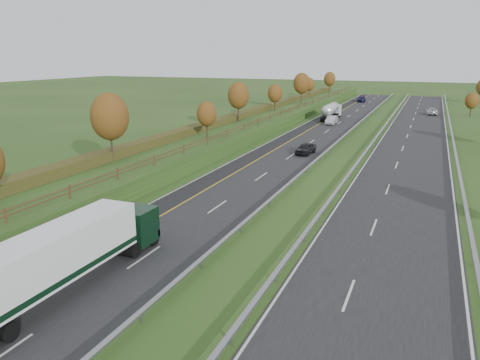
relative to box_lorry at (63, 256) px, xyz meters
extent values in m
plane|color=#264318|center=(8.22, 49.91, -2.33)|extent=(400.00, 400.00, 0.00)
cube|color=black|center=(0.22, 54.91, -2.31)|extent=(10.50, 200.00, 0.04)
cube|color=black|center=(16.72, 54.91, -2.31)|extent=(10.50, 200.00, 0.04)
cube|color=black|center=(-3.53, 54.91, -2.31)|extent=(3.00, 200.00, 0.04)
cube|color=silver|center=(-4.83, 54.91, -2.28)|extent=(0.15, 200.00, 0.01)
cube|color=gold|center=(-2.03, 54.91, -2.28)|extent=(0.15, 200.00, 0.01)
cube|color=silver|center=(5.27, 54.91, -2.28)|extent=(0.15, 200.00, 0.01)
cube|color=silver|center=(11.67, 54.91, -2.28)|extent=(0.15, 200.00, 0.01)
cube|color=silver|center=(21.77, 54.91, -2.28)|extent=(0.15, 200.00, 0.01)
cube|color=silver|center=(1.47, 5.91, -2.28)|extent=(0.15, 4.00, 0.01)
cube|color=silver|center=(15.47, 5.91, -2.28)|extent=(0.15, 4.00, 0.01)
cube|color=silver|center=(1.47, 17.91, -2.28)|extent=(0.15, 4.00, 0.01)
cube|color=silver|center=(15.47, 17.91, -2.28)|extent=(0.15, 4.00, 0.01)
cube|color=silver|center=(1.47, 29.91, -2.28)|extent=(0.15, 4.00, 0.01)
cube|color=silver|center=(15.47, 29.91, -2.28)|extent=(0.15, 4.00, 0.01)
cube|color=silver|center=(1.47, 41.91, -2.28)|extent=(0.15, 4.00, 0.01)
cube|color=silver|center=(15.47, 41.91, -2.28)|extent=(0.15, 4.00, 0.01)
cube|color=silver|center=(1.47, 53.91, -2.28)|extent=(0.15, 4.00, 0.01)
cube|color=silver|center=(15.47, 53.91, -2.28)|extent=(0.15, 4.00, 0.01)
cube|color=silver|center=(1.47, 65.91, -2.28)|extent=(0.15, 4.00, 0.01)
cube|color=silver|center=(15.47, 65.91, -2.28)|extent=(0.15, 4.00, 0.01)
cube|color=silver|center=(1.47, 77.91, -2.28)|extent=(0.15, 4.00, 0.01)
cube|color=silver|center=(15.47, 77.91, -2.28)|extent=(0.15, 4.00, 0.01)
cube|color=silver|center=(1.47, 89.91, -2.28)|extent=(0.15, 4.00, 0.01)
cube|color=silver|center=(15.47, 89.91, -2.28)|extent=(0.15, 4.00, 0.01)
cube|color=silver|center=(1.47, 101.91, -2.28)|extent=(0.15, 4.00, 0.01)
cube|color=silver|center=(15.47, 101.91, -2.28)|extent=(0.15, 4.00, 0.01)
cube|color=silver|center=(1.47, 113.91, -2.28)|extent=(0.15, 4.00, 0.01)
cube|color=silver|center=(15.47, 113.91, -2.28)|extent=(0.15, 4.00, 0.01)
cube|color=silver|center=(1.47, 125.91, -2.28)|extent=(0.15, 4.00, 0.01)
cube|color=silver|center=(15.47, 125.91, -2.28)|extent=(0.15, 4.00, 0.01)
cube|color=silver|center=(1.47, 137.91, -2.28)|extent=(0.15, 4.00, 0.01)
cube|color=silver|center=(15.47, 137.91, -2.28)|extent=(0.15, 4.00, 0.01)
cube|color=silver|center=(1.47, 149.91, -2.28)|extent=(0.15, 4.00, 0.01)
cube|color=silver|center=(15.47, 149.91, -2.28)|extent=(0.15, 4.00, 0.01)
cube|color=#264318|center=(-12.78, 54.91, -1.33)|extent=(12.00, 200.00, 2.00)
cube|color=#373C18|center=(-14.78, 54.91, 0.22)|extent=(2.20, 180.00, 1.10)
cube|color=#422B19|center=(-8.28, 54.91, 0.22)|extent=(0.08, 184.00, 0.10)
cube|color=#422B19|center=(-8.28, 54.91, 0.62)|extent=(0.08, 184.00, 0.10)
cube|color=#422B19|center=(-8.28, 3.41, 0.27)|extent=(0.12, 0.12, 1.20)
cube|color=#422B19|center=(-8.28, 9.91, 0.27)|extent=(0.12, 0.12, 1.20)
cube|color=#422B19|center=(-8.28, 16.41, 0.27)|extent=(0.12, 0.12, 1.20)
cube|color=#422B19|center=(-8.28, 22.91, 0.27)|extent=(0.12, 0.12, 1.20)
cube|color=#422B19|center=(-8.28, 29.41, 0.27)|extent=(0.12, 0.12, 1.20)
cube|color=#422B19|center=(-8.28, 35.91, 0.27)|extent=(0.12, 0.12, 1.20)
cube|color=#422B19|center=(-8.28, 42.41, 0.27)|extent=(0.12, 0.12, 1.20)
cube|color=#422B19|center=(-8.28, 48.91, 0.27)|extent=(0.12, 0.12, 1.20)
cube|color=#422B19|center=(-8.28, 55.41, 0.27)|extent=(0.12, 0.12, 1.20)
cube|color=#422B19|center=(-8.28, 61.91, 0.27)|extent=(0.12, 0.12, 1.20)
cube|color=#422B19|center=(-8.28, 68.41, 0.27)|extent=(0.12, 0.12, 1.20)
cube|color=#422B19|center=(-8.28, 74.91, 0.27)|extent=(0.12, 0.12, 1.20)
cube|color=#422B19|center=(-8.28, 81.41, 0.27)|extent=(0.12, 0.12, 1.20)
cube|color=#422B19|center=(-8.28, 87.91, 0.27)|extent=(0.12, 0.12, 1.20)
cube|color=#422B19|center=(-8.28, 94.41, 0.27)|extent=(0.12, 0.12, 1.20)
cube|color=#422B19|center=(-8.28, 100.91, 0.27)|extent=(0.12, 0.12, 1.20)
cube|color=#422B19|center=(-8.28, 107.41, 0.27)|extent=(0.12, 0.12, 1.20)
cube|color=#422B19|center=(-8.28, 113.91, 0.27)|extent=(0.12, 0.12, 1.20)
cube|color=#422B19|center=(-8.28, 120.41, 0.27)|extent=(0.12, 0.12, 1.20)
cube|color=#422B19|center=(-8.28, 126.91, 0.27)|extent=(0.12, 0.12, 1.20)
cube|color=#422B19|center=(-8.28, 133.41, 0.27)|extent=(0.12, 0.12, 1.20)
cube|color=#422B19|center=(-8.28, 139.91, 0.27)|extent=(0.12, 0.12, 1.20)
cube|color=#422B19|center=(-8.28, 146.41, 0.27)|extent=(0.12, 0.12, 1.20)
cube|color=gray|center=(5.92, 54.91, -1.71)|extent=(0.32, 200.00, 0.18)
cube|color=gray|center=(5.92, -1.09, -2.05)|extent=(0.10, 0.14, 0.56)
cube|color=gray|center=(5.92, 5.91, -2.05)|extent=(0.10, 0.14, 0.56)
cube|color=gray|center=(5.92, 12.91, -2.05)|extent=(0.10, 0.14, 0.56)
cube|color=gray|center=(5.92, 19.91, -2.05)|extent=(0.10, 0.14, 0.56)
cube|color=gray|center=(5.92, 26.91, -2.05)|extent=(0.10, 0.14, 0.56)
cube|color=gray|center=(5.92, 33.91, -2.05)|extent=(0.10, 0.14, 0.56)
cube|color=gray|center=(5.92, 40.91, -2.05)|extent=(0.10, 0.14, 0.56)
cube|color=gray|center=(5.92, 47.91, -2.05)|extent=(0.10, 0.14, 0.56)
cube|color=gray|center=(5.92, 54.91, -2.05)|extent=(0.10, 0.14, 0.56)
cube|color=gray|center=(5.92, 61.91, -2.05)|extent=(0.10, 0.14, 0.56)
cube|color=gray|center=(5.92, 68.91, -2.05)|extent=(0.10, 0.14, 0.56)
cube|color=gray|center=(5.92, 75.91, -2.05)|extent=(0.10, 0.14, 0.56)
cube|color=gray|center=(5.92, 82.91, -2.05)|extent=(0.10, 0.14, 0.56)
cube|color=gray|center=(5.92, 89.91, -2.05)|extent=(0.10, 0.14, 0.56)
cube|color=gray|center=(5.92, 96.91, -2.05)|extent=(0.10, 0.14, 0.56)
cube|color=gray|center=(5.92, 103.91, -2.05)|extent=(0.10, 0.14, 0.56)
cube|color=gray|center=(5.92, 110.91, -2.05)|extent=(0.10, 0.14, 0.56)
cube|color=gray|center=(5.92, 117.91, -2.05)|extent=(0.10, 0.14, 0.56)
cube|color=gray|center=(5.92, 124.91, -2.05)|extent=(0.10, 0.14, 0.56)
cube|color=gray|center=(5.92, 131.91, -2.05)|extent=(0.10, 0.14, 0.56)
cube|color=gray|center=(5.92, 138.91, -2.05)|extent=(0.10, 0.14, 0.56)
cube|color=gray|center=(5.92, 145.91, -2.05)|extent=(0.10, 0.14, 0.56)
cube|color=gray|center=(5.92, 152.91, -2.05)|extent=(0.10, 0.14, 0.56)
cube|color=gray|center=(11.02, 54.91, -1.71)|extent=(0.32, 200.00, 0.18)
cube|color=gray|center=(11.02, -1.09, -2.05)|extent=(0.10, 0.14, 0.56)
cube|color=gray|center=(11.02, 5.91, -2.05)|extent=(0.10, 0.14, 0.56)
cube|color=gray|center=(11.02, 12.91, -2.05)|extent=(0.10, 0.14, 0.56)
cube|color=gray|center=(11.02, 19.91, -2.05)|extent=(0.10, 0.14, 0.56)
cube|color=gray|center=(11.02, 26.91, -2.05)|extent=(0.10, 0.14, 0.56)
cube|color=gray|center=(11.02, 33.91, -2.05)|extent=(0.10, 0.14, 0.56)
cube|color=gray|center=(11.02, 40.91, -2.05)|extent=(0.10, 0.14, 0.56)
cube|color=gray|center=(11.02, 47.91, -2.05)|extent=(0.10, 0.14, 0.56)
cube|color=gray|center=(11.02, 54.91, -2.05)|extent=(0.10, 0.14, 0.56)
cube|color=gray|center=(11.02, 61.91, -2.05)|extent=(0.10, 0.14, 0.56)
cube|color=gray|center=(11.02, 68.91, -2.05)|extent=(0.10, 0.14, 0.56)
cube|color=gray|center=(11.02, 75.91, -2.05)|extent=(0.10, 0.14, 0.56)
cube|color=gray|center=(11.02, 82.91, -2.05)|extent=(0.10, 0.14, 0.56)
cube|color=gray|center=(11.02, 89.91, -2.05)|extent=(0.10, 0.14, 0.56)
cube|color=gray|center=(11.02, 96.91, -2.05)|extent=(0.10, 0.14, 0.56)
cube|color=gray|center=(11.02, 103.91, -2.05)|extent=(0.10, 0.14, 0.56)
cube|color=gray|center=(11.02, 110.91, -2.05)|extent=(0.10, 0.14, 0.56)
cube|color=gray|center=(11.02, 117.91, -2.05)|extent=(0.10, 0.14, 0.56)
cube|color=gray|center=(11.02, 124.91, -2.05)|extent=(0.10, 0.14, 0.56)
cube|color=gray|center=(11.02, 131.91, -2.05)|extent=(0.10, 0.14, 0.56)
cube|color=gray|center=(11.02, 138.91, -2.05)|extent=(0.10, 0.14, 0.56)
cube|color=gray|center=(11.02, 145.91, -2.05)|extent=(0.10, 0.14, 0.56)
cube|color=gray|center=(11.02, 152.91, -2.05)|extent=(0.10, 0.14, 0.56)
cube|color=gray|center=(22.52, 54.91, -1.71)|extent=(0.32, 200.00, 0.18)
cube|color=gray|center=(22.52, 12.91, -2.05)|extent=(0.10, 0.14, 0.56)
cube|color=gray|center=(22.52, 26.91, -2.05)|extent=(0.10, 0.14, 0.56)
cube|color=gray|center=(22.52, 40.91, -2.05)|extent=(0.10, 0.14, 0.56)
cube|color=gray|center=(22.52, 54.91, -2.05)|extent=(0.10, 0.14, 0.56)
cube|color=gray|center=(22.52, 68.91, -2.05)|extent=(0.10, 0.14, 0.56)
cube|color=gray|center=(22.52, 82.91, -2.05)|extent=(0.10, 0.14, 0.56)
cube|color=gray|center=(22.52, 96.91, -2.05)|extent=(0.10, 0.14, 0.56)
cube|color=gray|center=(22.52, 110.91, -2.05)|extent=(0.10, 0.14, 0.56)
cube|color=gray|center=(22.52, 124.91, -2.05)|extent=(0.10, 0.14, 0.56)
cube|color=gray|center=(22.52, 138.91, -2.05)|extent=(0.10, 0.14, 0.56)
cube|color=gray|center=(22.52, 152.91, -2.05)|extent=(0.10, 0.14, 0.56)
cylinder|color=#2D2116|center=(-13.78, 22.91, 1.24)|extent=(0.24, 0.24, 3.15)
ellipsoid|color=#513011|center=(-13.78, 22.91, 4.71)|extent=(4.20, 4.20, 5.25)
cylinder|color=#2D2116|center=(-10.78, 40.91, 0.75)|extent=(0.24, 0.24, 2.16)
ellipsoid|color=#513011|center=(-10.78, 40.91, 3.13)|extent=(2.88, 2.88, 3.60)
cylinder|color=#2D2116|center=(-13.28, 58.91, 1.11)|extent=(0.24, 0.24, 2.88)
ellipsoid|color=#513011|center=(-13.28, 58.91, 4.28)|extent=(3.84, 3.84, 4.80)
cylinder|color=#2D2116|center=(-12.28, 76.91, 0.84)|extent=(0.24, 0.24, 2.34)
ellipsoid|color=#513011|center=(-12.28, 76.91, 3.41)|extent=(3.12, 3.12, 3.90)
cylinder|color=#2D2116|center=(-11.28, 94.91, 1.20)|extent=(0.24, 0.24, 3.06)
ellipsoid|color=#513011|center=(-11.28, 94.91, 4.57)|extent=(4.08, 4.08, 5.10)
cylinder|color=#2D2116|center=(-13.78, 112.91, 0.79)|extent=(0.24, 0.24, 2.25)
ellipsoid|color=#513011|center=(-13.78, 112.91, 3.27)|extent=(3.00, 3.00, 3.75)
cylinder|color=#2D2116|center=(-11.78, 130.91, 1.02)|extent=(0.24, 0.24, 2.70)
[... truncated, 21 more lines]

